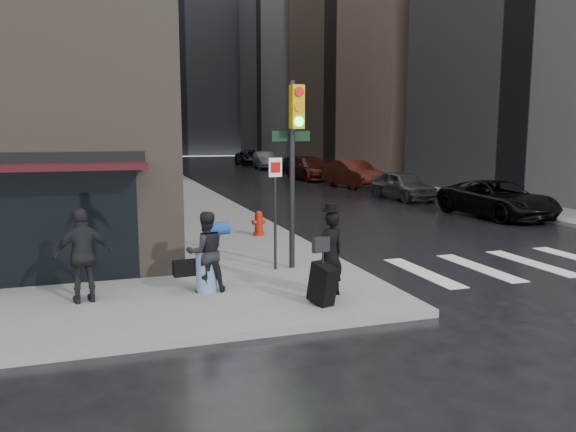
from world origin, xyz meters
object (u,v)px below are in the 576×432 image
(man_overcoat, at_px, (329,258))
(parked_car_5, at_px, (265,160))
(parked_car_6, at_px, (251,158))
(fire_hydrant, at_px, (259,224))
(parked_car_2, at_px, (353,174))
(parked_car_1, at_px, (403,185))
(man_jeans, at_px, (205,252))
(parked_car_0, at_px, (497,199))
(parked_car_4, at_px, (294,164))
(man_greycoat, at_px, (84,255))
(traffic_light, at_px, (293,149))
(parked_car_3, at_px, (310,168))

(man_overcoat, distance_m, parked_car_5, 42.16)
(parked_car_5, bearing_deg, parked_car_6, 93.41)
(fire_hydrant, relative_size, parked_car_2, 0.15)
(fire_hydrant, height_order, parked_car_1, parked_car_1)
(man_overcoat, xyz_separation_m, parked_car_1, (10.17, 15.05, -0.21))
(parked_car_1, height_order, parked_car_5, parked_car_5)
(man_overcoat, distance_m, man_jeans, 2.46)
(parked_car_0, bearing_deg, parked_car_4, 86.73)
(parked_car_0, xyz_separation_m, parked_car_2, (-0.31, 12.91, 0.11))
(man_jeans, xyz_separation_m, parked_car_0, (12.91, 7.46, -0.25))
(man_greycoat, relative_size, parked_car_0, 0.35)
(traffic_light, bearing_deg, parked_car_2, 53.67)
(parked_car_0, bearing_deg, parked_car_2, 88.79)
(man_overcoat, relative_size, man_jeans, 1.14)
(fire_hydrant, distance_m, parked_car_6, 41.69)
(man_jeans, height_order, parked_car_4, man_jeans)
(parked_car_2, bearing_deg, man_greycoat, -131.99)
(man_greycoat, distance_m, parked_car_2, 25.21)
(parked_car_1, bearing_deg, man_overcoat, -128.17)
(parked_car_0, distance_m, parked_car_6, 38.74)
(man_overcoat, height_order, parked_car_2, man_overcoat)
(parked_car_3, height_order, parked_car_6, parked_car_3)
(parked_car_1, distance_m, parked_car_5, 25.83)
(parked_car_1, xyz_separation_m, parked_car_5, (0.15, 25.83, 0.08))
(man_jeans, height_order, traffic_light, traffic_light)
(man_greycoat, relative_size, parked_car_2, 0.36)
(parked_car_4, height_order, parked_car_5, parked_car_5)
(parked_car_0, xyz_separation_m, parked_car_1, (-0.56, 6.46, -0.01))
(parked_car_1, relative_size, parked_car_2, 0.83)
(traffic_light, relative_size, parked_car_5, 0.89)
(parked_car_0, height_order, parked_car_5, parked_car_5)
(man_greycoat, bearing_deg, parked_car_4, -124.40)
(parked_car_5, bearing_deg, man_jeans, -101.52)
(parked_car_3, bearing_deg, parked_car_2, -88.48)
(parked_car_0, distance_m, parked_car_2, 12.92)
(man_greycoat, xyz_separation_m, parked_car_0, (15.19, 7.44, -0.33))
(parked_car_4, bearing_deg, parked_car_3, -94.22)
(fire_hydrant, height_order, parked_car_6, parked_car_6)
(man_jeans, distance_m, traffic_light, 3.29)
(fire_hydrant, distance_m, parked_car_2, 17.68)
(man_jeans, xyz_separation_m, parked_car_5, (12.50, 39.74, -0.17))
(parked_car_1, height_order, parked_car_3, parked_car_3)
(man_jeans, height_order, parked_car_1, man_jeans)
(parked_car_1, bearing_deg, parked_car_4, 83.34)
(parked_car_3, relative_size, parked_car_6, 0.99)
(parked_car_2, bearing_deg, parked_car_3, 87.50)
(man_overcoat, relative_size, parked_car_6, 0.33)
(man_greycoat, xyz_separation_m, parked_car_4, (15.49, 33.27, -0.30))
(man_jeans, relative_size, parked_car_4, 0.37)
(parked_car_5, bearing_deg, parked_car_4, -77.79)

